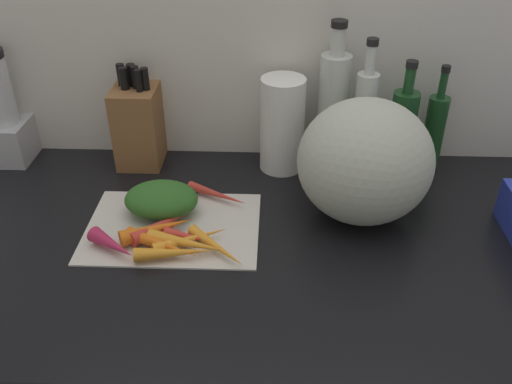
{
  "coord_description": "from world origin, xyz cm",
  "views": [
    {
      "loc": [
        -0.13,
        -94.79,
        72.91
      ],
      "look_at": [
        -3.78,
        0.08,
        11.04
      ],
      "focal_mm": 38.38,
      "sensor_mm": 36.0,
      "label": 1
    }
  ],
  "objects": [
    {
      "name": "ground_plane",
      "position": [
        0.0,
        0.0,
        -1.5
      ],
      "size": [
        170.0,
        80.0,
        3.0
      ],
      "primitive_type": "cube",
      "color": "black"
    },
    {
      "name": "wall_back",
      "position": [
        0.0,
        38.5,
        30.0
      ],
      "size": [
        170.0,
        3.0,
        60.0
      ],
      "primitive_type": "cube",
      "color": "silver",
      "rests_on": "ground_plane"
    },
    {
      "name": "cutting_board",
      "position": [
        -22.14,
        1.66,
        0.4
      ],
      "size": [
        38.02,
        27.4,
        0.8
      ],
      "primitive_type": "cube",
      "color": "beige",
      "rests_on": "ground_plane"
    },
    {
      "name": "carrot_0",
      "position": [
        -17.79,
        -3.97,
        2.04
      ],
      "size": [
        10.98,
        5.24,
        2.48
      ],
      "primitive_type": "cone",
      "rotation": [
        0.0,
        1.57,
        -0.27
      ],
      "color": "red",
      "rests_on": "cutting_board"
    },
    {
      "name": "carrot_1",
      "position": [
        -23.51,
        -0.26,
        2.43
      ],
      "size": [
        14.04,
        14.37,
        3.25
      ],
      "primitive_type": "cone",
      "rotation": [
        0.0,
        1.57,
        0.8
      ],
      "color": "red",
      "rests_on": "cutting_board"
    },
    {
      "name": "carrot_2",
      "position": [
        -24.7,
        -2.16,
        2.57
      ],
      "size": [
        15.79,
        10.75,
        3.54
      ],
      "primitive_type": "cone",
      "rotation": [
        0.0,
        1.57,
        0.5
      ],
      "color": "orange",
      "rests_on": "cutting_board"
    },
    {
      "name": "carrot_3",
      "position": [
        -13.25,
        12.54,
        1.99
      ],
      "size": [
        15.2,
        9.34,
        2.38
      ],
      "primitive_type": "cone",
      "rotation": [
        0.0,
        1.57,
        -0.47
      ],
      "color": "red",
      "rests_on": "cutting_board"
    },
    {
      "name": "carrot_4",
      "position": [
        -19.76,
        -9.61,
        2.3
      ],
      "size": [
        16.5,
        5.14,
        3.0
      ],
      "primitive_type": "cone",
      "rotation": [
        0.0,
        1.57,
        0.13
      ],
      "color": "orange",
      "rests_on": "cutting_board"
    },
    {
      "name": "carrot_5",
      "position": [
        -26.51,
        11.53,
        2.33
      ],
      "size": [
        13.23,
        4.18,
        3.06
      ],
      "primitive_type": "cone",
      "rotation": [
        0.0,
        1.57,
        0.09
      ],
      "color": "#B2264C",
      "rests_on": "cutting_board"
    },
    {
      "name": "carrot_6",
      "position": [
        -17.67,
        -6.56,
        2.4
      ],
      "size": [
        17.41,
        7.36,
        3.19
      ],
      "primitive_type": "cone",
      "rotation": [
        0.0,
        1.57,
        -0.25
      ],
      "color": "orange",
      "rests_on": "cutting_board"
    },
    {
      "name": "carrot_7",
      "position": [
        -11.42,
        -7.18,
        2.05
      ],
      "size": [
        13.52,
        13.13,
        2.49
      ],
      "primitive_type": "cone",
      "rotation": [
        0.0,
        1.57,
        -0.77
      ],
      "color": "orange",
      "rests_on": "cutting_board"
    },
    {
      "name": "carrot_8",
      "position": [
        -22.88,
        -7.16,
        2.37
      ],
      "size": [
        16.61,
        9.72,
        3.13
      ],
      "primitive_type": "cone",
      "rotation": [
        0.0,
        1.57,
        -0.42
      ],
      "color": "orange",
      "rests_on": "cutting_board"
    },
    {
      "name": "carrot_9",
      "position": [
        -32.87,
        -7.87,
        2.54
      ],
      "size": [
        11.83,
        9.72,
        3.49
      ],
      "primitive_type": "cone",
      "rotation": [
        0.0,
        1.57,
        -0.61
      ],
      "color": "#B2264C",
      "rests_on": "cutting_board"
    },
    {
      "name": "carrot_10",
      "position": [
        -17.15,
        -4.71,
        2.06
      ],
      "size": [
        15.66,
        9.85,
        2.52
      ],
      "primitive_type": "cone",
      "rotation": [
        0.0,
        1.57,
        0.48
      ],
      "color": "orange",
      "rests_on": "cutting_board"
    },
    {
      "name": "carrot_greens_pile",
      "position": [
        -25.27,
        6.57,
        4.31
      ],
      "size": [
        16.57,
        12.75,
        7.01
      ],
      "primitive_type": "ellipsoid",
      "color": "#2D6023",
      "rests_on": "cutting_board"
    },
    {
      "name": "winter_squash",
      "position": [
        19.6,
        8.71,
        13.85
      ],
      "size": [
        29.44,
        28.24,
        27.69
      ],
      "primitive_type": "ellipsoid",
      "color": "#B2B7A8",
      "rests_on": "ground_plane"
    },
    {
      "name": "knife_block",
      "position": [
        -35.12,
        31.09,
        10.91
      ],
      "size": [
        11.11,
        13.01,
        26.2
      ],
      "color": "brown",
      "rests_on": "ground_plane"
    },
    {
      "name": "blender_appliance",
      "position": [
        -70.76,
        31.13,
        12.83
      ],
      "size": [
        12.17,
        12.17,
        29.76
      ],
      "color": "#B2B2B7",
      "rests_on": "ground_plane"
    },
    {
      "name": "paper_towel_roll",
      "position": [
        1.82,
        29.5,
        12.17
      ],
      "size": [
        11.08,
        11.08,
        24.35
      ],
      "primitive_type": "cylinder",
      "color": "white",
      "rests_on": "ground_plane"
    },
    {
      "name": "bottle_0",
      "position": [
        14.31,
        31.93,
        15.8
      ],
      "size": [
        7.56,
        7.56,
        37.66
      ],
      "color": "silver",
      "rests_on": "ground_plane"
    },
    {
      "name": "bottle_1",
      "position": [
        21.47,
        26.76,
        14.58
      ],
      "size": [
        5.24,
        5.24,
        35.18
      ],
      "color": "silver",
      "rests_on": "ground_plane"
    },
    {
      "name": "bottle_2",
      "position": [
        31.02,
        26.91,
        11.93
      ],
      "size": [
        6.4,
        6.4,
        30.07
      ],
      "color": "#19421E",
      "rests_on": "ground_plane"
    },
    {
      "name": "bottle_3",
      "position": [
        40.16,
        30.92,
        10.52
      ],
      "size": [
        5.18,
        5.18,
        27.61
      ],
      "color": "#19421E",
      "rests_on": "ground_plane"
    }
  ]
}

